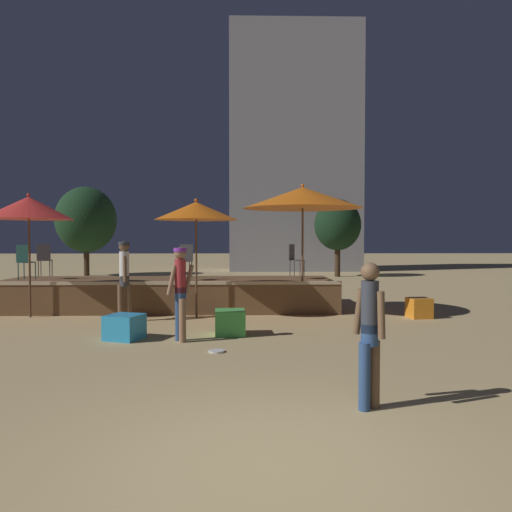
% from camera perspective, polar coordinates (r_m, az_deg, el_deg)
% --- Properties ---
extents(ground_plane, '(120.00, 120.00, 0.00)m').
position_cam_1_polar(ground_plane, '(4.53, 1.37, -22.78)').
color(ground_plane, tan).
extents(wooden_deck, '(9.09, 2.96, 0.84)m').
position_cam_1_polar(wooden_deck, '(13.99, -10.10, -4.25)').
color(wooden_deck, brown).
rests_on(wooden_deck, ground).
extents(patio_umbrella_0, '(2.00, 2.00, 2.86)m').
position_cam_1_polar(patio_umbrella_0, '(12.07, -6.86, 5.12)').
color(patio_umbrella_0, brown).
rests_on(patio_umbrella_0, ground).
extents(patio_umbrella_1, '(2.06, 2.06, 2.99)m').
position_cam_1_polar(patio_umbrella_1, '(13.18, -24.55, 5.01)').
color(patio_umbrella_1, brown).
rests_on(patio_umbrella_1, ground).
extents(patio_umbrella_2, '(2.95, 2.95, 3.25)m').
position_cam_1_polar(patio_umbrella_2, '(12.45, 5.35, 6.63)').
color(patio_umbrella_2, brown).
rests_on(patio_umbrella_2, ground).
extents(cube_seat_0, '(0.62, 0.62, 0.49)m').
position_cam_1_polar(cube_seat_0, '(9.92, -2.99, -7.59)').
color(cube_seat_0, '#4CC651').
rests_on(cube_seat_0, ground).
extents(cube_seat_1, '(0.77, 0.77, 0.47)m').
position_cam_1_polar(cube_seat_1, '(9.80, -14.80, -7.85)').
color(cube_seat_1, '#2D9EDB').
rests_on(cube_seat_1, ground).
extents(cube_seat_2, '(0.55, 0.55, 0.48)m').
position_cam_1_polar(cube_seat_2, '(12.63, 18.14, -5.66)').
color(cube_seat_2, orange).
rests_on(cube_seat_2, ground).
extents(person_1, '(0.30, 0.52, 1.84)m').
position_cam_1_polar(person_1, '(11.76, -14.81, -2.16)').
color(person_1, brown).
rests_on(person_1, ground).
extents(person_2, '(0.32, 0.41, 1.64)m').
position_cam_1_polar(person_2, '(5.73, 12.86, -8.38)').
color(person_2, '#2D4C7F').
rests_on(person_2, ground).
extents(person_3, '(0.51, 0.35, 1.74)m').
position_cam_1_polar(person_3, '(9.29, -8.64, -3.68)').
color(person_3, '#997051').
rests_on(person_3, ground).
extents(bistro_chair_0, '(0.47, 0.46, 0.90)m').
position_cam_1_polar(bistro_chair_0, '(14.04, 4.38, -0.10)').
color(bistro_chair_0, '#47474C').
rests_on(bistro_chair_0, wooden_deck).
extents(bistro_chair_1, '(0.40, 0.40, 0.90)m').
position_cam_1_polar(bistro_chair_1, '(14.03, -24.90, -0.28)').
color(bistro_chair_1, '#1E4C47').
rests_on(bistro_chair_1, wooden_deck).
extents(bistro_chair_2, '(0.41, 0.41, 0.90)m').
position_cam_1_polar(bistro_chair_2, '(15.09, -23.04, -0.11)').
color(bistro_chair_2, '#47474C').
rests_on(bistro_chair_2, wooden_deck).
extents(bistro_chair_3, '(0.40, 0.40, 0.90)m').
position_cam_1_polar(bistro_chair_3, '(13.70, -8.02, -0.16)').
color(bistro_chair_3, '#47474C').
rests_on(bistro_chair_3, wooden_deck).
extents(frisbee_disc, '(0.27, 0.27, 0.03)m').
position_cam_1_polar(frisbee_disc, '(8.51, -4.53, -10.78)').
color(frisbee_disc, white).
rests_on(frisbee_disc, ground).
extents(background_tree_0, '(2.31, 2.31, 3.86)m').
position_cam_1_polar(background_tree_0, '(25.21, 9.31, 3.50)').
color(background_tree_0, '#3D2B1C').
rests_on(background_tree_0, ground).
extents(background_tree_1, '(3.05, 3.05, 4.55)m').
position_cam_1_polar(background_tree_1, '(26.97, -18.85, 3.94)').
color(background_tree_1, '#3D2B1C').
rests_on(background_tree_1, ground).
extents(distant_building, '(7.70, 3.06, 14.39)m').
position_cam_1_polar(distant_building, '(30.47, 4.42, 12.00)').
color(distant_building, gray).
rests_on(distant_building, ground).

